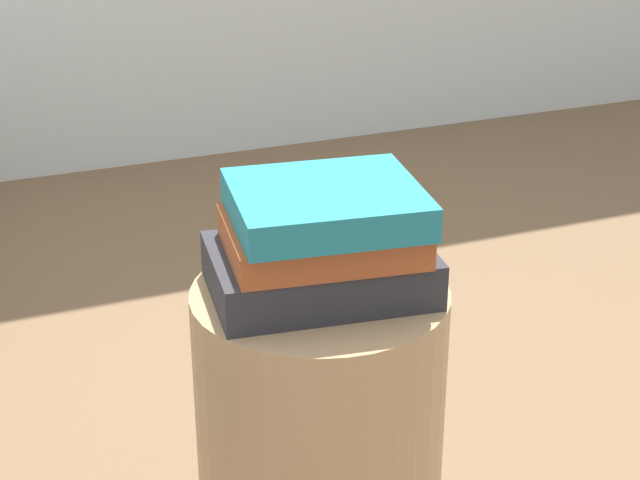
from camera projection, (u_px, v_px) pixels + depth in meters
side_table at (320, 449)px, 1.52m from camera, size 0.35×0.35×0.51m
book_charcoal at (320, 271)px, 1.40m from camera, size 0.31×0.23×0.06m
book_rust at (319, 237)px, 1.37m from camera, size 0.27×0.21×0.04m
book_teal at (326, 204)px, 1.36m from camera, size 0.27×0.24×0.05m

